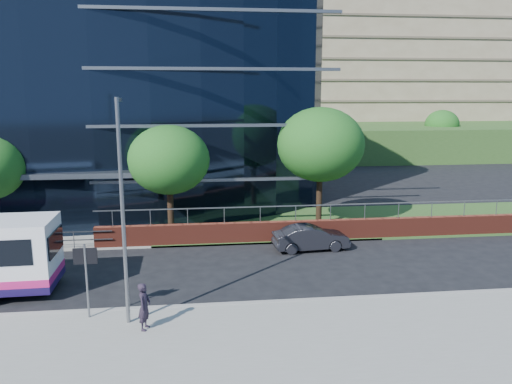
{
  "coord_description": "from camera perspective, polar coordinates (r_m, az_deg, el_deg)",
  "views": [
    {
      "loc": [
        8.61,
        -19.35,
        8.31
      ],
      "look_at": [
        11.85,
        8.0,
        2.77
      ],
      "focal_mm": 35.0,
      "sensor_mm": 36.0,
      "label": 1
    }
  ],
  "objects": [
    {
      "name": "tree_far_d",
      "position": [
        30.42,
        7.38,
        5.38
      ],
      "size": [
        5.28,
        5.28,
        7.44
      ],
      "color": "black",
      "rests_on": "ground"
    },
    {
      "name": "retaining_wall",
      "position": [
        29.99,
        15.87,
        -3.95
      ],
      "size": [
        34.0,
        0.4,
        2.11
      ],
      "color": "maroon",
      "rests_on": "ground"
    },
    {
      "name": "pedestrian",
      "position": [
        18.19,
        -12.64,
        -12.63
      ],
      "size": [
        0.54,
        0.69,
        1.69
      ],
      "primitive_type": "imported",
      "rotation": [
        0.0,
        0.0,
        1.33
      ],
      "color": "#241C2A",
      "rests_on": "pavement_near"
    },
    {
      "name": "street_sign",
      "position": [
        19.24,
        -18.88,
        -7.95
      ],
      "size": [
        0.85,
        0.09,
        2.8
      ],
      "color": "slate",
      "rests_on": "pavement_near"
    },
    {
      "name": "tree_far_c",
      "position": [
        28.64,
        -9.93,
        3.63
      ],
      "size": [
        4.62,
        4.62,
        6.51
      ],
      "color": "black",
      "rests_on": "ground"
    },
    {
      "name": "tree_dist_f",
      "position": [
        69.04,
        20.48,
        7.26
      ],
      "size": [
        4.29,
        4.29,
        6.05
      ],
      "color": "black",
      "rests_on": "ground"
    },
    {
      "name": "streetlight_east",
      "position": [
        17.8,
        -15.01,
        -1.59
      ],
      "size": [
        0.15,
        0.77,
        8.0
      ],
      "color": "slate",
      "rests_on": "pavement_near"
    },
    {
      "name": "tree_dist_e",
      "position": [
        61.43,
        7.84,
        7.74
      ],
      "size": [
        4.62,
        4.62,
        6.51
      ],
      "color": "black",
      "rests_on": "ground"
    },
    {
      "name": "apartment_block",
      "position": [
        80.1,
        10.51,
        13.19
      ],
      "size": [
        60.0,
        42.0,
        30.0
      ],
      "color": "#2D511E",
      "rests_on": "ground"
    },
    {
      "name": "grass_verge",
      "position": [
        35.01,
        19.58,
        -2.93
      ],
      "size": [
        36.0,
        8.0,
        0.12
      ],
      "primitive_type": "cube",
      "color": "#2D511E",
      "rests_on": "ground"
    },
    {
      "name": "glass_office",
      "position": [
        42.13,
        -24.56,
        9.94
      ],
      "size": [
        44.0,
        23.1,
        16.0
      ],
      "color": "black",
      "rests_on": "ground"
    },
    {
      "name": "parked_car",
      "position": [
        26.88,
        6.29,
        -5.22
      ],
      "size": [
        4.15,
        1.75,
        1.33
      ],
      "primitive_type": "imported",
      "rotation": [
        0.0,
        0.0,
        1.66
      ],
      "color": "black",
      "rests_on": "ground"
    }
  ]
}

